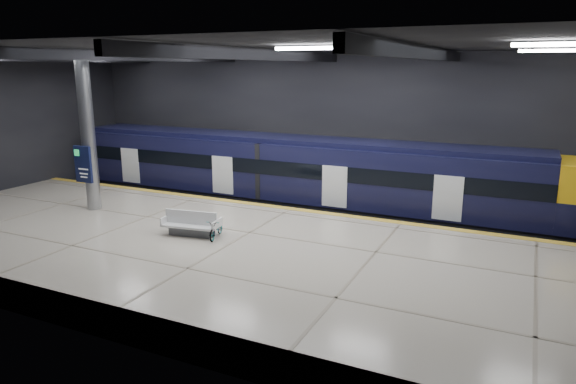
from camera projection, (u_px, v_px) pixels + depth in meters
The scene contains 10 objects.
ground at pixel (262, 251), 20.91m from camera, with size 30.00×30.00×0.00m, color black.
room_shell at pixel (260, 110), 19.56m from camera, with size 30.10×16.10×8.05m.
platform at pixel (230, 259), 18.59m from camera, with size 30.00×11.00×1.10m, color beige.
safety_strip at pixel (291, 209), 23.06m from camera, with size 30.00×0.40×0.01m, color gold.
rails at pixel (314, 215), 25.72m from camera, with size 30.00×1.52×0.16m.
train at pixel (321, 177), 25.09m from camera, with size 29.40×2.84×3.79m.
bench at pixel (192, 227), 19.39m from camera, with size 2.27×1.21×0.96m.
bicycle at pixel (216, 228), 19.08m from camera, with size 0.48×1.38×0.72m, color #99999E.
pannier_bag at pixel (203, 231), 19.37m from camera, with size 0.30×0.18×0.35m, color black.
info_column at pixel (87, 134), 22.27m from camera, with size 0.90×0.78×6.90m.
Camera 1 is at (9.40, -17.39, 7.32)m, focal length 32.00 mm.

